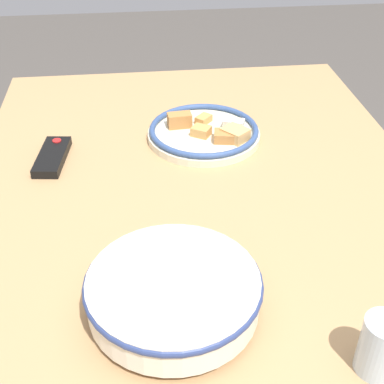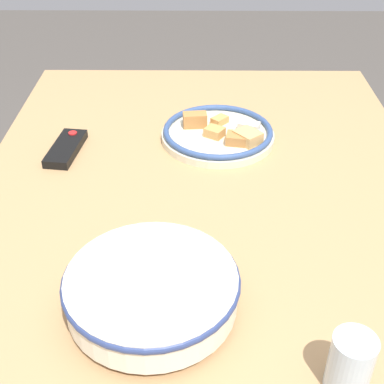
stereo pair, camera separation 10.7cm
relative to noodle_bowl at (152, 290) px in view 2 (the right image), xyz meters
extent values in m
cube|color=tan|center=(0.25, -0.09, -0.06)|extent=(1.48, 0.99, 0.04)
cylinder|color=tan|center=(0.93, -0.51, -0.45)|extent=(0.06, 0.06, 0.73)
cylinder|color=tan|center=(0.93, 0.34, -0.45)|extent=(0.06, 0.06, 0.73)
cylinder|color=silver|center=(0.00, 0.00, -0.04)|extent=(0.12, 0.12, 0.01)
cylinder|color=silver|center=(0.00, 0.00, 0.00)|extent=(0.27, 0.27, 0.06)
cylinder|color=#B75B23|center=(0.00, 0.00, 0.00)|extent=(0.24, 0.24, 0.05)
torus|color=navy|center=(0.00, 0.00, 0.02)|extent=(0.28, 0.28, 0.01)
cylinder|color=beige|center=(0.56, -0.12, -0.03)|extent=(0.28, 0.28, 0.02)
torus|color=#334C7F|center=(0.56, -0.12, -0.02)|extent=(0.27, 0.27, 0.01)
cube|color=#B2753D|center=(0.51, -0.17, -0.01)|extent=(0.05, 0.06, 0.02)
cube|color=tan|center=(0.54, -0.11, -0.01)|extent=(0.05, 0.06, 0.02)
cube|color=tan|center=(0.61, -0.13, -0.02)|extent=(0.05, 0.05, 0.02)
cube|color=silver|center=(0.57, -0.20, -0.01)|extent=(0.05, 0.06, 0.02)
cube|color=#B2753D|center=(0.59, -0.07, -0.01)|extent=(0.04, 0.06, 0.04)
cube|color=tan|center=(0.51, -0.19, -0.01)|extent=(0.08, 0.07, 0.03)
cube|color=black|center=(0.49, 0.24, -0.03)|extent=(0.16, 0.08, 0.02)
cylinder|color=red|center=(0.55, 0.23, -0.02)|extent=(0.02, 0.02, 0.00)
cylinder|color=silver|center=(-0.14, -0.28, 0.00)|extent=(0.06, 0.06, 0.09)
camera|label=1|loc=(-0.59, 0.04, 0.61)|focal=50.00mm
camera|label=2|loc=(-0.60, -0.07, 0.61)|focal=50.00mm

